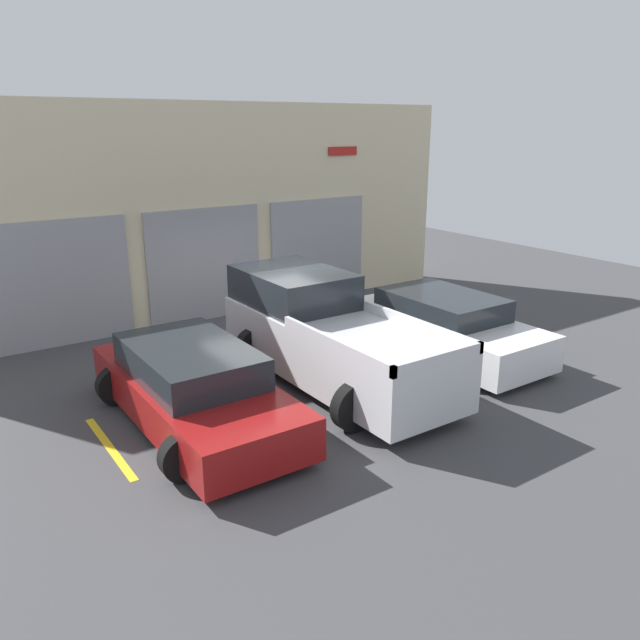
{
  "coord_description": "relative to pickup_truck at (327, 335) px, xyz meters",
  "views": [
    {
      "loc": [
        -6.16,
        -10.51,
        4.53
      ],
      "look_at": [
        0.0,
        -1.56,
        1.1
      ],
      "focal_mm": 35.0,
      "sensor_mm": 36.0,
      "label": 1
    }
  ],
  "objects": [
    {
      "name": "parking_stripe_left",
      "position": [
        -1.36,
        -0.28,
        -0.87
      ],
      "size": [
        0.12,
        2.2,
        0.01
      ],
      "primitive_type": "cube",
      "color": "gold",
      "rests_on": "ground"
    },
    {
      "name": "parking_stripe_far_left",
      "position": [
        -4.09,
        -0.28,
        -0.87
      ],
      "size": [
        0.12,
        2.2,
        0.01
      ],
      "primitive_type": "cube",
      "color": "gold",
      "rests_on": "ground"
    },
    {
      "name": "shophouse_building",
      "position": [
        -0.01,
        5.07,
        1.6
      ],
      "size": [
        13.94,
        0.68,
        5.03
      ],
      "color": "beige",
      "rests_on": "ground"
    },
    {
      "name": "ground_plane",
      "position": [
        0.0,
        1.78,
        -0.87
      ],
      "size": [
        28.0,
        28.0,
        0.0
      ],
      "primitive_type": "plane",
      "color": "#3D3D3F"
    },
    {
      "name": "parking_stripe_centre",
      "position": [
        1.36,
        -0.28,
        -0.87
      ],
      "size": [
        0.12,
        2.2,
        0.01
      ],
      "primitive_type": "cube",
      "color": "gold",
      "rests_on": "ground"
    },
    {
      "name": "parking_stripe_right",
      "position": [
        4.09,
        -0.28,
        -0.87
      ],
      "size": [
        0.12,
        2.2,
        0.01
      ],
      "primitive_type": "cube",
      "color": "gold",
      "rests_on": "ground"
    },
    {
      "name": "pickup_truck",
      "position": [
        0.0,
        0.0,
        0.0
      ],
      "size": [
        2.38,
        5.13,
        1.86
      ],
      "color": "silver",
      "rests_on": "ground"
    },
    {
      "name": "sedan_side",
      "position": [
        -2.72,
        -0.25,
        -0.26
      ],
      "size": [
        2.24,
        4.62,
        1.28
      ],
      "color": "maroon",
      "rests_on": "ground"
    },
    {
      "name": "sedan_white",
      "position": [
        2.72,
        -0.25,
        -0.27
      ],
      "size": [
        2.2,
        4.32,
        1.26
      ],
      "color": "white",
      "rests_on": "ground"
    }
  ]
}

